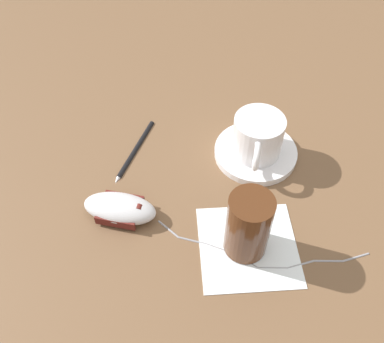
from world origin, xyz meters
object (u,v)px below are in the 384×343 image
(saucer, at_px, (256,152))
(pen, at_px, (135,149))
(coffee_cup, at_px, (258,137))
(computer_mouse, at_px, (120,208))
(drinking_glass, at_px, (248,225))

(saucer, distance_m, pen, 0.21)
(coffee_cup, relative_size, pen, 0.76)
(saucer, relative_size, pen, 0.95)
(coffee_cup, bearing_deg, saucer, -105.55)
(coffee_cup, bearing_deg, pen, 2.66)
(computer_mouse, height_order, drinking_glass, drinking_glass)
(saucer, xyz_separation_m, drinking_glass, (0.01, 0.19, 0.05))
(coffee_cup, distance_m, computer_mouse, 0.26)
(saucer, bearing_deg, pen, 3.63)
(saucer, xyz_separation_m, pen, (0.21, 0.01, -0.00))
(coffee_cup, distance_m, pen, 0.22)
(saucer, bearing_deg, drinking_glass, 85.88)
(drinking_glass, distance_m, pen, 0.27)
(saucer, bearing_deg, coffee_cup, 74.45)
(drinking_glass, height_order, pen, drinking_glass)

